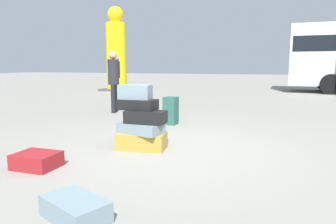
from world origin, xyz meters
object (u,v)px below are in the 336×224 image
(suitcase_maroon_foreground_near, at_px, (37,160))
(person_bearded_onlooker, at_px, (114,76))
(person_tourist_with_camera, at_px, (116,74))
(suitcase_tower, at_px, (141,122))
(suitcase_slate_left_side, at_px, (76,209))
(suitcase_teal_foreground_far, at_px, (171,111))
(yellow_dummy_statue, at_px, (116,54))

(suitcase_maroon_foreground_near, distance_m, person_bearded_onlooker, 4.77)
(suitcase_maroon_foreground_near, bearing_deg, person_tourist_with_camera, 110.36)
(person_tourist_with_camera, bearing_deg, suitcase_maroon_foreground_near, -13.93)
(suitcase_tower, bearing_deg, suitcase_slate_left_side, -79.12)
(suitcase_maroon_foreground_near, bearing_deg, suitcase_teal_foreground_far, 78.04)
(person_tourist_with_camera, xyz_separation_m, yellow_dummy_statue, (-2.14, 3.93, 0.87))
(suitcase_slate_left_side, height_order, yellow_dummy_statue, yellow_dummy_statue)
(suitcase_slate_left_side, bearing_deg, suitcase_tower, 123.08)
(suitcase_tower, bearing_deg, suitcase_maroon_foreground_near, -122.76)
(suitcase_teal_foreground_far, relative_size, person_tourist_with_camera, 0.37)
(suitcase_slate_left_side, height_order, suitcase_maroon_foreground_near, suitcase_maroon_foreground_near)
(suitcase_maroon_foreground_near, bearing_deg, person_bearded_onlooker, 106.26)
(suitcase_maroon_foreground_near, height_order, person_bearded_onlooker, person_bearded_onlooker)
(suitcase_teal_foreground_far, bearing_deg, suitcase_maroon_foreground_near, -97.39)
(suitcase_tower, bearing_deg, person_tourist_with_camera, 122.17)
(suitcase_slate_left_side, bearing_deg, yellow_dummy_statue, 139.62)
(suitcase_maroon_foreground_near, relative_size, person_bearded_onlooker, 0.31)
(suitcase_tower, height_order, suitcase_maroon_foreground_near, suitcase_tower)
(suitcase_tower, distance_m, person_tourist_with_camera, 6.91)
(suitcase_teal_foreground_far, distance_m, yellow_dummy_statue, 9.67)
(suitcase_slate_left_side, xyz_separation_m, suitcase_teal_foreground_far, (-0.65, 4.30, 0.21))
(suitcase_teal_foreground_far, bearing_deg, person_bearded_onlooker, 154.38)
(suitcase_tower, xyz_separation_m, person_bearded_onlooker, (-2.25, 3.16, 0.57))
(suitcase_teal_foreground_far, bearing_deg, person_tourist_with_camera, 135.64)
(suitcase_maroon_foreground_near, height_order, yellow_dummy_statue, yellow_dummy_statue)
(person_tourist_with_camera, distance_m, yellow_dummy_statue, 4.56)
(suitcase_tower, bearing_deg, yellow_dummy_statue, 120.74)
(suitcase_slate_left_side, height_order, suitcase_teal_foreground_far, suitcase_teal_foreground_far)
(suitcase_maroon_foreground_near, distance_m, suitcase_teal_foreground_far, 3.41)
(suitcase_maroon_foreground_near, bearing_deg, suitcase_tower, 56.06)
(suitcase_slate_left_side, distance_m, person_tourist_with_camera, 9.13)
(suitcase_teal_foreground_far, xyz_separation_m, person_bearded_onlooker, (-2.04, 1.13, 0.68))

